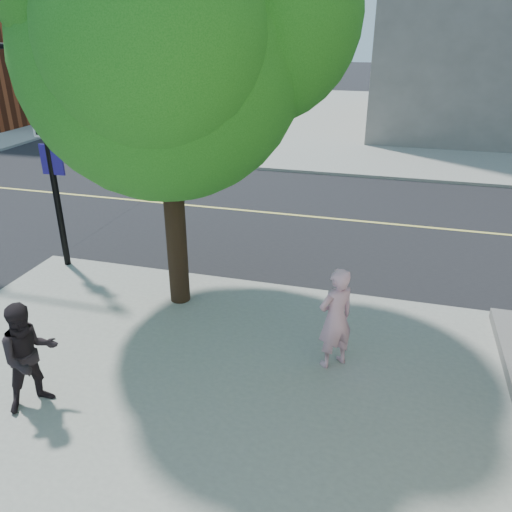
% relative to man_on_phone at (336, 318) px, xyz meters
% --- Properties ---
extents(ground, '(140.00, 140.00, 0.00)m').
position_rel_man_on_phone_xyz_m(ground, '(-5.82, 2.40, -0.95)').
color(ground, black).
rests_on(ground, ground).
extents(road_ew, '(140.00, 9.00, 0.01)m').
position_rel_man_on_phone_xyz_m(road_ew, '(-5.82, 6.90, -0.95)').
color(road_ew, black).
rests_on(road_ew, ground).
extents(man_on_phone, '(0.72, 0.71, 1.67)m').
position_rel_man_on_phone_xyz_m(man_on_phone, '(0.00, 0.00, 0.00)').
color(man_on_phone, '#DA9CB1').
rests_on(man_on_phone, sidewalk_se).
extents(pedestrian, '(0.95, 0.98, 1.60)m').
position_rel_man_on_phone_xyz_m(pedestrian, '(-3.89, -2.03, -0.04)').
color(pedestrian, black).
rests_on(pedestrian, sidewalk_se).
extents(street_tree, '(5.81, 5.28, 7.71)m').
position_rel_man_on_phone_xyz_m(street_tree, '(-3.01, 1.30, 4.14)').
color(street_tree, black).
rests_on(street_tree, sidewalk_se).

